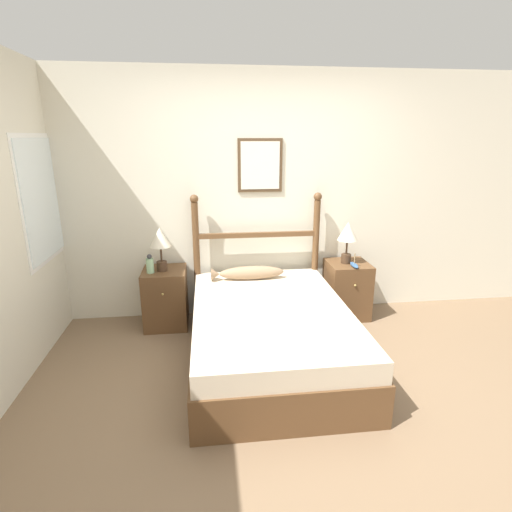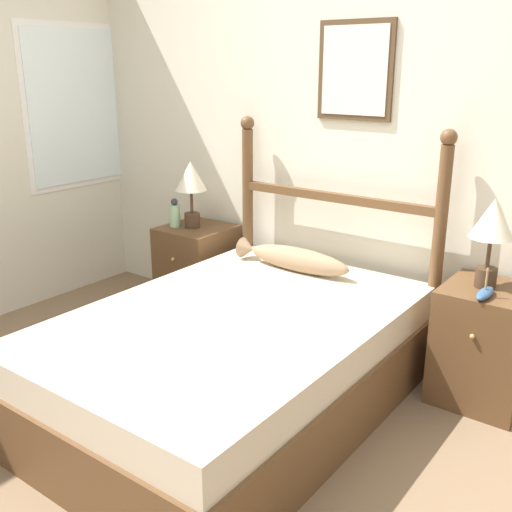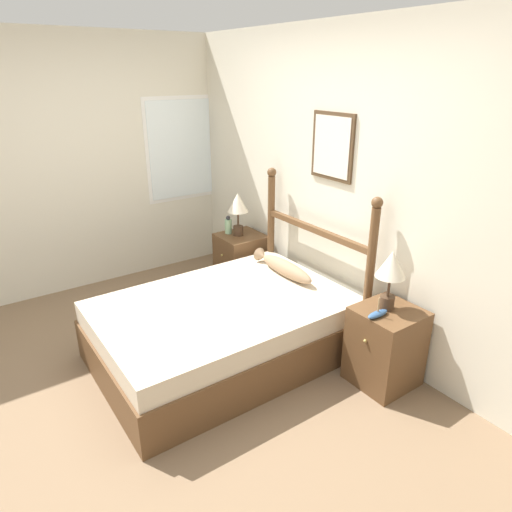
{
  "view_description": "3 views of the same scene",
  "coord_description": "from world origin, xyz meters",
  "px_view_note": "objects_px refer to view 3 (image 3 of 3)",
  "views": [
    {
      "loc": [
        -0.61,
        -2.44,
        1.9
      ],
      "look_at": [
        -0.17,
        1.12,
        0.82
      ],
      "focal_mm": 28.0,
      "sensor_mm": 36.0,
      "label": 1
    },
    {
      "loc": [
        1.57,
        -1.42,
        1.64
      ],
      "look_at": [
        -0.19,
        0.94,
        0.7
      ],
      "focal_mm": 42.0,
      "sensor_mm": 36.0,
      "label": 2
    },
    {
      "loc": [
        2.65,
        -0.96,
        2.19
      ],
      "look_at": [
        -0.08,
        0.95,
        0.82
      ],
      "focal_mm": 32.0,
      "sensor_mm": 36.0,
      "label": 3
    }
  ],
  "objects_px": {
    "table_lamp_left": "(238,206)",
    "fish_pillow": "(283,267)",
    "bed": "(223,329)",
    "bottle": "(228,225)",
    "nightstand_left": "(241,262)",
    "table_lamp_right": "(391,269)",
    "nightstand_right": "(385,346)",
    "model_boat": "(378,314)"
  },
  "relations": [
    {
      "from": "bed",
      "to": "table_lamp_left",
      "type": "distance_m",
      "value": 1.42
    },
    {
      "from": "bed",
      "to": "table_lamp_right",
      "type": "relative_size",
      "value": 4.44
    },
    {
      "from": "bottle",
      "to": "fish_pillow",
      "type": "relative_size",
      "value": 0.26
    },
    {
      "from": "nightstand_left",
      "to": "bottle",
      "type": "relative_size",
      "value": 3.14
    },
    {
      "from": "nightstand_left",
      "to": "bottle",
      "type": "distance_m",
      "value": 0.41
    },
    {
      "from": "table_lamp_right",
      "to": "fish_pillow",
      "type": "xyz_separation_m",
      "value": [
        -1.06,
        -0.1,
        -0.34
      ]
    },
    {
      "from": "nightstand_right",
      "to": "bed",
      "type": "bearing_deg",
      "value": -140.19
    },
    {
      "from": "table_lamp_right",
      "to": "nightstand_right",
      "type": "bearing_deg",
      "value": -0.7
    },
    {
      "from": "nightstand_left",
      "to": "fish_pillow",
      "type": "xyz_separation_m",
      "value": [
        0.84,
        -0.1,
        0.27
      ]
    },
    {
      "from": "nightstand_right",
      "to": "table_lamp_left",
      "type": "distance_m",
      "value": 2.04
    },
    {
      "from": "nightstand_right",
      "to": "table_lamp_left",
      "type": "height_order",
      "value": "table_lamp_left"
    },
    {
      "from": "table_lamp_right",
      "to": "model_boat",
      "type": "bearing_deg",
      "value": -73.71
    },
    {
      "from": "nightstand_right",
      "to": "model_boat",
      "type": "relative_size",
      "value": 3.24
    },
    {
      "from": "bed",
      "to": "bottle",
      "type": "xyz_separation_m",
      "value": [
        -1.09,
        0.73,
        0.44
      ]
    },
    {
      "from": "nightstand_right",
      "to": "table_lamp_right",
      "type": "distance_m",
      "value": 0.62
    },
    {
      "from": "model_boat",
      "to": "fish_pillow",
      "type": "distance_m",
      "value": 1.1
    },
    {
      "from": "nightstand_left",
      "to": "table_lamp_left",
      "type": "relative_size",
      "value": 1.36
    },
    {
      "from": "table_lamp_left",
      "to": "nightstand_right",
      "type": "bearing_deg",
      "value": 0.64
    },
    {
      "from": "table_lamp_left",
      "to": "bed",
      "type": "bearing_deg",
      "value": -38.68
    },
    {
      "from": "bottle",
      "to": "bed",
      "type": "bearing_deg",
      "value": -33.95
    },
    {
      "from": "nightstand_right",
      "to": "table_lamp_right",
      "type": "xyz_separation_m",
      "value": [
        -0.03,
        0.0,
        0.61
      ]
    },
    {
      "from": "table_lamp_left",
      "to": "bottle",
      "type": "bearing_deg",
      "value": -154.28
    },
    {
      "from": "bed",
      "to": "table_lamp_right",
      "type": "xyz_separation_m",
      "value": [
        0.93,
        0.81,
        0.67
      ]
    },
    {
      "from": "bed",
      "to": "table_lamp_left",
      "type": "xyz_separation_m",
      "value": [
        -0.98,
        0.78,
        0.67
      ]
    },
    {
      "from": "bottle",
      "to": "nightstand_left",
      "type": "bearing_deg",
      "value": 31.47
    },
    {
      "from": "nightstand_left",
      "to": "nightstand_right",
      "type": "distance_m",
      "value": 1.93
    },
    {
      "from": "bed",
      "to": "table_lamp_right",
      "type": "height_order",
      "value": "table_lamp_right"
    },
    {
      "from": "table_lamp_left",
      "to": "fish_pillow",
      "type": "xyz_separation_m",
      "value": [
        0.86,
        -0.08,
        -0.34
      ]
    },
    {
      "from": "table_lamp_right",
      "to": "nightstand_left",
      "type": "bearing_deg",
      "value": -179.99
    },
    {
      "from": "nightstand_right",
      "to": "table_lamp_right",
      "type": "relative_size",
      "value": 1.36
    },
    {
      "from": "table_lamp_left",
      "to": "bottle",
      "type": "xyz_separation_m",
      "value": [
        -0.11,
        -0.05,
        -0.23
      ]
    },
    {
      "from": "nightstand_left",
      "to": "nightstand_right",
      "type": "bearing_deg",
      "value": 0.0
    },
    {
      "from": "nightstand_right",
      "to": "model_boat",
      "type": "xyz_separation_m",
      "value": [
        0.01,
        -0.14,
        0.32
      ]
    },
    {
      "from": "bed",
      "to": "model_boat",
      "type": "height_order",
      "value": "model_boat"
    },
    {
      "from": "bed",
      "to": "table_lamp_left",
      "type": "height_order",
      "value": "table_lamp_left"
    },
    {
      "from": "bed",
      "to": "bottle",
      "type": "distance_m",
      "value": 1.38
    },
    {
      "from": "bed",
      "to": "model_boat",
      "type": "relative_size",
      "value": 10.56
    },
    {
      "from": "table_lamp_right",
      "to": "fish_pillow",
      "type": "distance_m",
      "value": 1.12
    },
    {
      "from": "bed",
      "to": "table_lamp_right",
      "type": "bearing_deg",
      "value": 40.78
    },
    {
      "from": "fish_pillow",
      "to": "bed",
      "type": "bearing_deg",
      "value": -80.09
    },
    {
      "from": "nightstand_right",
      "to": "fish_pillow",
      "type": "relative_size",
      "value": 0.82
    },
    {
      "from": "bed",
      "to": "nightstand_left",
      "type": "height_order",
      "value": "nightstand_left"
    }
  ]
}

